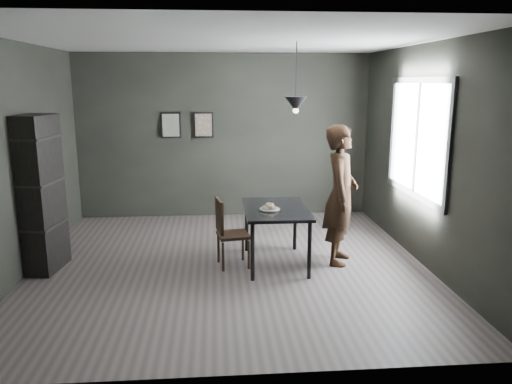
{
  "coord_description": "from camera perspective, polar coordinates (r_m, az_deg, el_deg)",
  "views": [
    {
      "loc": [
        -0.16,
        -6.12,
        2.32
      ],
      "look_at": [
        0.35,
        0.05,
        0.95
      ],
      "focal_mm": 35.0,
      "sensor_mm": 36.0,
      "label": 1
    }
  ],
  "objects": [
    {
      "name": "woman",
      "position": [
        6.49,
        9.66,
        -0.34
      ],
      "size": [
        0.62,
        0.76,
        1.8
      ],
      "primitive_type": "imported",
      "rotation": [
        0.0,
        0.0,
        1.25
      ],
      "color": "black",
      "rests_on": "ground"
    },
    {
      "name": "back_wall",
      "position": [
        8.67,
        -3.66,
        6.37
      ],
      "size": [
        5.0,
        0.1,
        2.8
      ],
      "primitive_type": "cube",
      "color": "black",
      "rests_on": "ground"
    },
    {
      "name": "pendant_lamp",
      "position": [
        6.3,
        4.57,
        10.0
      ],
      "size": [
        0.28,
        0.28,
        0.86
      ],
      "color": "black",
      "rests_on": "ground"
    },
    {
      "name": "ceiling",
      "position": [
        6.14,
        -3.37,
        16.95
      ],
      "size": [
        5.0,
        5.0,
        0.02
      ],
      "color": "silver",
      "rests_on": "ground"
    },
    {
      "name": "window_assembly",
      "position": [
        6.88,
        17.9,
        5.88
      ],
      "size": [
        0.04,
        1.96,
        1.56
      ],
      "color": "white",
      "rests_on": "ground"
    },
    {
      "name": "shelf_unit",
      "position": [
        6.68,
        -23.48,
        -0.23
      ],
      "size": [
        0.46,
        0.69,
        1.94
      ],
      "primitive_type": "cube",
      "rotation": [
        0.0,
        0.0,
        -0.14
      ],
      "color": "black",
      "rests_on": "ground"
    },
    {
      "name": "donut_pile",
      "position": [
        6.23,
        1.58,
        -1.71
      ],
      "size": [
        0.2,
        0.15,
        0.08
      ],
      "rotation": [
        0.0,
        0.0,
        -0.41
      ],
      "color": "beige",
      "rests_on": "white_plate"
    },
    {
      "name": "framed_print_left",
      "position": [
        8.65,
        -9.7,
        7.54
      ],
      "size": [
        0.34,
        0.04,
        0.44
      ],
      "color": "black",
      "rests_on": "ground"
    },
    {
      "name": "cafe_table",
      "position": [
        6.38,
        2.28,
        -2.5
      ],
      "size": [
        0.8,
        1.2,
        0.75
      ],
      "color": "black",
      "rests_on": "ground"
    },
    {
      "name": "ground",
      "position": [
        6.54,
        -3.05,
        -8.3
      ],
      "size": [
        5.0,
        5.0,
        0.0
      ],
      "primitive_type": "plane",
      "color": "#3C3634",
      "rests_on": "ground"
    },
    {
      "name": "wood_chair",
      "position": [
        6.34,
        -3.34,
        -4.17
      ],
      "size": [
        0.44,
        0.44,
        0.89
      ],
      "rotation": [
        0.0,
        0.0,
        0.17
      ],
      "color": "black",
      "rests_on": "ground"
    },
    {
      "name": "white_plate",
      "position": [
        6.24,
        1.57,
        -2.05
      ],
      "size": [
        0.23,
        0.23,
        0.01
      ],
      "primitive_type": "cylinder",
      "color": "silver",
      "rests_on": "cafe_table"
    },
    {
      "name": "framed_print_right",
      "position": [
        8.62,
        -6.03,
        7.63
      ],
      "size": [
        0.34,
        0.04,
        0.44
      ],
      "color": "black",
      "rests_on": "ground"
    }
  ]
}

